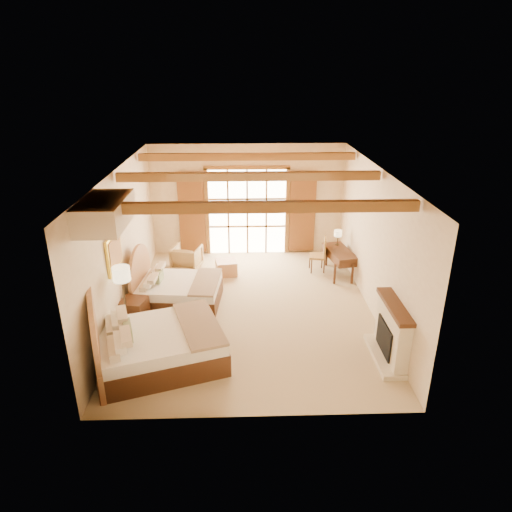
{
  "coord_description": "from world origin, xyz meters",
  "views": [
    {
      "loc": [
        -0.17,
        -9.22,
        5.15
      ],
      "look_at": [
        0.14,
        0.2,
        1.23
      ],
      "focal_mm": 32.0,
      "sensor_mm": 36.0,
      "label": 1
    }
  ],
  "objects_px": {
    "bed_near": "(150,343)",
    "armchair": "(187,258)",
    "nightstand": "(135,312)",
    "desk": "(339,261)",
    "bed_far": "(173,289)"
  },
  "relations": [
    {
      "from": "bed_far",
      "to": "armchair",
      "type": "height_order",
      "value": "bed_far"
    },
    {
      "from": "nightstand",
      "to": "armchair",
      "type": "height_order",
      "value": "armchair"
    },
    {
      "from": "bed_near",
      "to": "desk",
      "type": "height_order",
      "value": "bed_near"
    },
    {
      "from": "armchair",
      "to": "desk",
      "type": "xyz_separation_m",
      "value": [
        4.09,
        -0.45,
        0.03
      ]
    },
    {
      "from": "armchair",
      "to": "nightstand",
      "type": "bearing_deg",
      "value": 88.74
    },
    {
      "from": "bed_near",
      "to": "nightstand",
      "type": "distance_m",
      "value": 1.53
    },
    {
      "from": "desk",
      "to": "armchair",
      "type": "bearing_deg",
      "value": 163.14
    },
    {
      "from": "bed_near",
      "to": "bed_far",
      "type": "bearing_deg",
      "value": 69.69
    },
    {
      "from": "bed_far",
      "to": "nightstand",
      "type": "height_order",
      "value": "bed_far"
    },
    {
      "from": "bed_far",
      "to": "nightstand",
      "type": "relative_size",
      "value": 3.32
    },
    {
      "from": "bed_near",
      "to": "armchair",
      "type": "xyz_separation_m",
      "value": [
        0.21,
        4.3,
        -0.12
      ]
    },
    {
      "from": "bed_near",
      "to": "armchair",
      "type": "bearing_deg",
      "value": 69.26
    },
    {
      "from": "bed_far",
      "to": "nightstand",
      "type": "xyz_separation_m",
      "value": [
        -0.69,
        -0.95,
        -0.07
      ]
    },
    {
      "from": "armchair",
      "to": "desk",
      "type": "bearing_deg",
      "value": -172.0
    },
    {
      "from": "bed_near",
      "to": "desk",
      "type": "distance_m",
      "value": 5.77
    }
  ]
}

